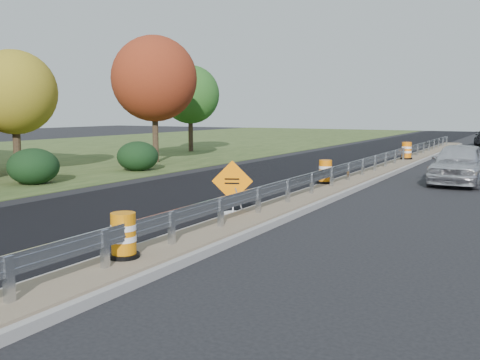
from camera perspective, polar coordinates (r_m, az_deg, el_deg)
The scene contains 15 objects.
ground at distance 16.67m, azimuth 5.11°, elevation -3.13°, with size 140.00×140.00×0.00m, color black.
grass_verge_near at distance 39.68m, azimuth -21.55°, elevation 2.52°, with size 30.00×120.00×0.03m, color #34471E.
milled_overlay at distance 27.49m, azimuth 5.29°, elevation 1.04°, with size 7.20×120.00×0.01m, color black.
median at distance 24.10m, azimuth 12.94°, elevation 0.24°, with size 1.60×55.00×0.23m.
guardrail at distance 24.99m, azimuth 13.63°, elevation 1.89°, with size 0.10×46.15×0.72m.
hedge_mid at distance 23.67m, azimuth -21.18°, elevation 1.38°, with size 2.09×2.09×1.52m, color black.
hedge_north at distance 27.53m, azimuth -10.85°, elevation 2.52°, with size 2.09×2.09×1.52m, color black.
tree_near_yellow at distance 27.55m, azimuth -22.95°, elevation 8.59°, with size 3.96×3.96×5.88m.
tree_near_red at distance 31.85m, azimuth -9.13°, elevation 10.60°, with size 4.95×4.95×7.35m.
tree_near_back at distance 40.04m, azimuth -5.33°, elevation 9.05°, with size 4.29×4.29×6.37m.
caution_sign at distance 15.36m, azimuth -0.82°, elevation -2.44°, with size 1.09×0.52×1.63m.
barrel_median_near at distance 10.54m, azimuth -12.31°, elevation -5.87°, with size 0.60×0.60×0.88m.
barrel_median_mid at distance 21.06m, azimuth 9.09°, elevation 0.84°, with size 0.62×0.62×0.91m.
barrel_median_far at distance 32.66m, azimuth 17.35°, elevation 2.98°, with size 0.68×0.68×1.00m.
car_silver at distance 24.22m, azimuth 22.33°, elevation 1.67°, with size 2.01×5.01×1.71m, color silver.
Camera 1 is at (6.69, -14.96, 3.04)m, focal length 40.00 mm.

